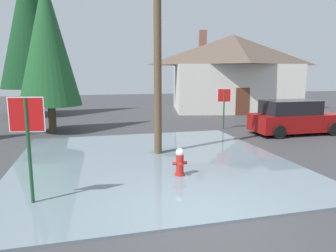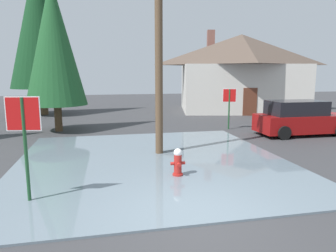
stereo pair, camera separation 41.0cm
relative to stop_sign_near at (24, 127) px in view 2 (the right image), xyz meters
name	(u,v)px [view 2 (the right image)]	position (x,y,z in m)	size (l,w,h in m)	color
ground_plane	(196,218)	(3.64, -1.49, -1.85)	(80.00, 80.00, 0.10)	#38383A
flood_puddle	(152,161)	(3.40, 2.80, -1.78)	(9.10, 9.57, 0.05)	slate
stop_sign_near	(24,127)	(0.00, 0.00, 0.00)	(0.78, 0.16, 2.51)	#1E4C28
fire_hydrant	(178,163)	(3.87, 1.04, -1.38)	(0.43, 0.37, 0.86)	#AD231E
utility_pole	(159,21)	(3.81, 3.72, 3.03)	(1.60, 0.28, 9.30)	brown
stop_sign_far	(229,101)	(8.51, 8.22, -0.23)	(0.70, 0.21, 2.21)	#1E4C28
house	(240,72)	(12.90, 16.33, 1.37)	(11.28, 9.05, 6.59)	beige
parked_car	(300,119)	(11.31, 5.97, -1.00)	(4.44, 2.04, 1.70)	maroon
pine_tree_mid_left	(39,25)	(-2.42, 16.79, 4.61)	(4.36, 4.36, 10.91)	#4C3823
pine_tree_far_center	(54,43)	(-0.52, 9.55, 2.76)	(3.10, 3.10, 7.75)	#4C3823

